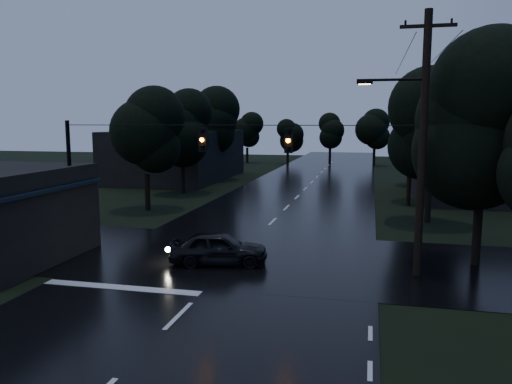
% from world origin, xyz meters
% --- Properties ---
extents(main_road, '(12.00, 120.00, 0.02)m').
position_xyz_m(main_road, '(0.00, 30.00, 0.00)').
color(main_road, black).
rests_on(main_road, ground).
extents(cross_street, '(60.00, 9.00, 0.02)m').
position_xyz_m(cross_street, '(0.00, 12.00, 0.00)').
color(cross_street, black).
rests_on(cross_street, ground).
extents(building_far_right, '(10.00, 14.00, 4.40)m').
position_xyz_m(building_far_right, '(14.00, 34.00, 2.20)').
color(building_far_right, black).
rests_on(building_far_right, ground).
extents(building_far_left, '(10.00, 16.00, 5.00)m').
position_xyz_m(building_far_left, '(-14.00, 40.00, 2.50)').
color(building_far_left, black).
rests_on(building_far_left, ground).
extents(utility_pole_main, '(3.50, 0.30, 10.00)m').
position_xyz_m(utility_pole_main, '(7.41, 11.00, 5.26)').
color(utility_pole_main, black).
rests_on(utility_pole_main, ground).
extents(utility_pole_far, '(2.00, 0.30, 7.50)m').
position_xyz_m(utility_pole_far, '(8.30, 28.00, 3.88)').
color(utility_pole_far, black).
rests_on(utility_pole_far, ground).
extents(anchor_pole_left, '(0.18, 0.18, 6.00)m').
position_xyz_m(anchor_pole_left, '(-7.50, 11.00, 3.00)').
color(anchor_pole_left, black).
rests_on(anchor_pole_left, ground).
extents(span_signals, '(15.00, 0.37, 1.12)m').
position_xyz_m(span_signals, '(0.56, 10.99, 5.24)').
color(span_signals, black).
rests_on(span_signals, ground).
extents(tree_corner_near, '(4.48, 4.48, 9.44)m').
position_xyz_m(tree_corner_near, '(10.00, 13.00, 5.99)').
color(tree_corner_near, black).
rests_on(tree_corner_near, ground).
extents(tree_left_a, '(3.92, 3.92, 8.26)m').
position_xyz_m(tree_left_a, '(-9.00, 22.00, 5.24)').
color(tree_left_a, black).
rests_on(tree_left_a, ground).
extents(tree_left_b, '(4.20, 4.20, 8.85)m').
position_xyz_m(tree_left_b, '(-9.60, 30.00, 5.62)').
color(tree_left_b, black).
rests_on(tree_left_b, ground).
extents(tree_left_c, '(4.48, 4.48, 9.44)m').
position_xyz_m(tree_left_c, '(-10.20, 40.00, 5.99)').
color(tree_left_c, black).
rests_on(tree_left_c, ground).
extents(tree_right_a, '(4.20, 4.20, 8.85)m').
position_xyz_m(tree_right_a, '(9.00, 22.00, 5.62)').
color(tree_right_a, black).
rests_on(tree_right_a, ground).
extents(tree_right_b, '(4.48, 4.48, 9.44)m').
position_xyz_m(tree_right_b, '(9.60, 30.00, 5.99)').
color(tree_right_b, black).
rests_on(tree_right_b, ground).
extents(tree_right_c, '(4.76, 4.76, 10.03)m').
position_xyz_m(tree_right_c, '(10.20, 40.00, 6.37)').
color(tree_right_c, black).
rests_on(tree_right_c, ground).
extents(car, '(4.33, 2.47, 1.39)m').
position_xyz_m(car, '(-0.48, 10.73, 0.69)').
color(car, black).
rests_on(car, ground).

